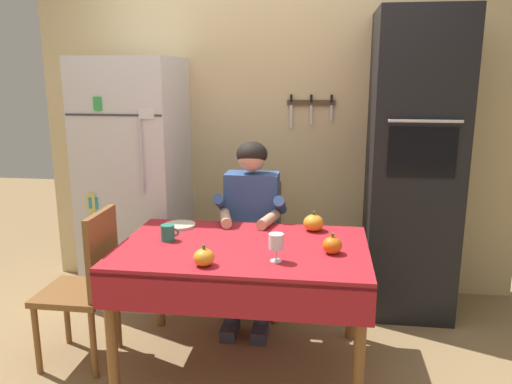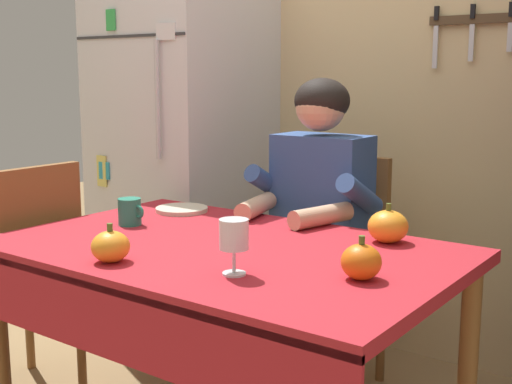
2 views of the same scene
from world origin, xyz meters
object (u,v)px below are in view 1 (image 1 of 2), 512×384
(pumpkin_small, at_px, (204,257))
(chair_behind_person, at_px, (255,240))
(dining_table, at_px, (243,261))
(seated_person, at_px, (251,217))
(chair_left_side, at_px, (88,281))
(coffee_mug, at_px, (168,233))
(pumpkin_large, at_px, (332,245))
(serving_tray, at_px, (180,225))
(wall_oven, at_px, (413,167))
(refrigerator, at_px, (136,182))
(pumpkin_medium, at_px, (314,223))
(wine_glass, at_px, (276,242))

(pumpkin_small, bearing_deg, chair_behind_person, 84.67)
(dining_table, height_order, seated_person, seated_person)
(chair_left_side, height_order, coffee_mug, chair_left_side)
(chair_left_side, height_order, pumpkin_large, chair_left_side)
(chair_behind_person, xyz_separation_m, seated_person, (0.00, -0.19, 0.23))
(seated_person, height_order, serving_tray, seated_person)
(dining_table, bearing_deg, serving_tray, 144.40)
(chair_left_side, relative_size, coffee_mug, 8.64)
(seated_person, distance_m, pumpkin_small, 0.92)
(dining_table, distance_m, serving_tray, 0.57)
(pumpkin_large, bearing_deg, wall_oven, 60.13)
(chair_behind_person, xyz_separation_m, chair_left_side, (-0.86, -0.86, 0.00))
(refrigerator, distance_m, wall_oven, 2.01)
(pumpkin_medium, bearing_deg, pumpkin_large, -74.32)
(coffee_mug, bearing_deg, chair_behind_person, 61.57)
(chair_left_side, bearing_deg, wall_oven, 26.93)
(seated_person, xyz_separation_m, serving_tray, (-0.42, -0.28, 0.01))
(dining_table, height_order, pumpkin_medium, pumpkin_medium)
(dining_table, height_order, chair_behind_person, chair_behind_person)
(coffee_mug, relative_size, pumpkin_small, 0.97)
(refrigerator, bearing_deg, serving_tray, -48.45)
(wall_oven, distance_m, seated_person, 1.18)
(pumpkin_small, distance_m, serving_tray, 0.71)
(chair_left_side, bearing_deg, pumpkin_large, 1.12)
(refrigerator, relative_size, seated_person, 1.45)
(serving_tray, bearing_deg, pumpkin_small, -63.84)
(refrigerator, relative_size, wall_oven, 0.86)
(wall_oven, xyz_separation_m, chair_left_side, (-1.95, -0.99, -0.54))
(pumpkin_large, distance_m, pumpkin_small, 0.70)
(pumpkin_large, height_order, serving_tray, pumpkin_large)
(wine_glass, relative_size, pumpkin_medium, 1.18)
(wall_oven, bearing_deg, pumpkin_medium, -139.34)
(wall_oven, relative_size, serving_tray, 10.53)
(wall_oven, distance_m, chair_left_side, 2.25)
(chair_left_side, xyz_separation_m, pumpkin_large, (1.40, 0.03, 0.28))
(chair_behind_person, height_order, wine_glass, chair_behind_person)
(chair_left_side, distance_m, pumpkin_large, 1.42)
(pumpkin_small, relative_size, serving_tray, 0.55)
(chair_behind_person, bearing_deg, pumpkin_medium, -45.78)
(seated_person, xyz_separation_m, pumpkin_small, (-0.10, -0.91, 0.05))
(wall_oven, bearing_deg, chair_behind_person, -173.21)
(wall_oven, distance_m, dining_table, 1.45)
(coffee_mug, relative_size, pumpkin_medium, 0.86)
(wine_glass, bearing_deg, chair_behind_person, 104.18)
(refrigerator, distance_m, dining_table, 1.32)
(pumpkin_small, height_order, serving_tray, pumpkin_small)
(pumpkin_large, bearing_deg, dining_table, 175.28)
(chair_left_side, height_order, pumpkin_medium, chair_left_side)
(serving_tray, bearing_deg, chair_left_side, -138.22)
(wine_glass, distance_m, pumpkin_large, 0.33)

